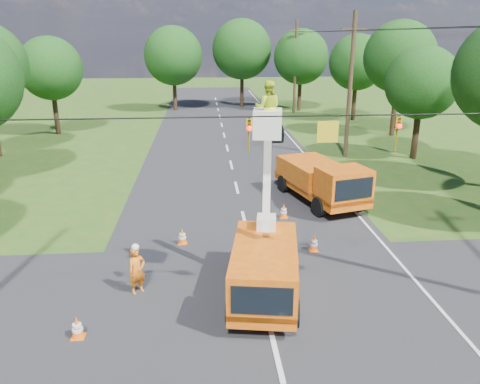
{
  "coord_description": "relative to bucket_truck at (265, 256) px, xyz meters",
  "views": [
    {
      "loc": [
        -1.87,
        -10.62,
        8.4
      ],
      "look_at": [
        -0.48,
        6.59,
        2.6
      ],
      "focal_mm": 35.0,
      "sensor_mm": 36.0,
      "label": 1
    }
  ],
  "objects": [
    {
      "name": "ground",
      "position": [
        -0.06,
        16.83,
        -1.52
      ],
      "size": [
        140.0,
        140.0,
        0.0
      ],
      "primitive_type": "plane",
      "color": "#275319",
      "rests_on": "ground"
    },
    {
      "name": "road_main",
      "position": [
        -0.06,
        16.83,
        -1.52
      ],
      "size": [
        12.0,
        100.0,
        0.06
      ],
      "primitive_type": "cube",
      "color": "black",
      "rests_on": "ground"
    },
    {
      "name": "road_cross",
      "position": [
        -0.06,
        -1.17,
        -1.52
      ],
      "size": [
        56.0,
        10.0,
        0.07
      ],
      "primitive_type": "cube",
      "color": "black",
      "rests_on": "ground"
    },
    {
      "name": "edge_line",
      "position": [
        5.54,
        16.83,
        -1.52
      ],
      "size": [
        0.12,
        90.0,
        0.02
      ],
      "primitive_type": "cube",
      "color": "silver",
      "rests_on": "ground"
    },
    {
      "name": "bucket_truck",
      "position": [
        0.0,
        0.0,
        0.0
      ],
      "size": [
        2.89,
        5.75,
        7.12
      ],
      "rotation": [
        0.0,
        0.0,
        -0.16
      ],
      "color": "orange",
      "rests_on": "ground"
    },
    {
      "name": "second_truck",
      "position": [
        4.21,
        9.07,
        -0.28
      ],
      "size": [
        3.95,
        6.73,
        2.38
      ],
      "rotation": [
        0.0,
        0.0,
        0.27
      ],
      "color": "orange",
      "rests_on": "ground"
    },
    {
      "name": "ground_worker",
      "position": [
        -4.27,
        0.57,
        -0.67
      ],
      "size": [
        0.74,
        0.7,
        1.69
      ],
      "primitive_type": "imported",
      "rotation": [
        0.0,
        0.0,
        0.65
      ],
      "color": "orange",
      "rests_on": "ground"
    },
    {
      "name": "distant_car",
      "position": [
        4.25,
        25.06,
        -0.9
      ],
      "size": [
        2.13,
        3.86,
        1.24
      ],
      "primitive_type": "imported",
      "rotation": [
        0.0,
        0.0,
        -0.19
      ],
      "color": "black",
      "rests_on": "ground"
    },
    {
      "name": "traffic_cone_2",
      "position": [
        2.48,
        3.3,
        -1.16
      ],
      "size": [
        0.38,
        0.38,
        0.71
      ],
      "color": "#FF640D",
      "rests_on": "ground"
    },
    {
      "name": "traffic_cone_3",
      "position": [
        1.86,
        7.04,
        -1.16
      ],
      "size": [
        0.38,
        0.38,
        0.71
      ],
      "color": "#FF640D",
      "rests_on": "ground"
    },
    {
      "name": "traffic_cone_4",
      "position": [
        -5.71,
        -1.87,
        -1.16
      ],
      "size": [
        0.38,
        0.38,
        0.71
      ],
      "color": "#FF640D",
      "rests_on": "ground"
    },
    {
      "name": "traffic_cone_7",
      "position": [
        4.28,
        13.99,
        -1.16
      ],
      "size": [
        0.38,
        0.38,
        0.71
      ],
      "color": "#FF640D",
      "rests_on": "ground"
    },
    {
      "name": "traffic_cone_8",
      "position": [
        -2.9,
        4.42,
        -1.16
      ],
      "size": [
        0.38,
        0.38,
        0.71
      ],
      "color": "#FF640D",
      "rests_on": "ground"
    },
    {
      "name": "pole_right_mid",
      "position": [
        8.44,
        18.83,
        3.59
      ],
      "size": [
        1.8,
        0.3,
        10.0
      ],
      "color": "#4C3823",
      "rests_on": "ground"
    },
    {
      "name": "pole_right_far",
      "position": [
        8.44,
        38.83,
        3.59
      ],
      "size": [
        1.8,
        0.3,
        10.0
      ],
      "color": "#4C3823",
      "rests_on": "ground"
    },
    {
      "name": "signal_span",
      "position": [
        2.16,
        -1.18,
        4.36
      ],
      "size": [
        18.0,
        0.29,
        1.07
      ],
      "color": "black",
      "rests_on": "ground"
    },
    {
      "name": "tree_left_f",
      "position": [
        -14.86,
        28.83,
        4.17
      ],
      "size": [
        5.4,
        5.4,
        8.4
      ],
      "color": "#382616",
      "rests_on": "ground"
    },
    {
      "name": "tree_right_c",
      "position": [
        13.14,
        17.83,
        3.79
      ],
      "size": [
        5.0,
        5.0,
        7.83
      ],
      "color": "#382616",
      "rests_on": "ground"
    },
    {
      "name": "tree_right_d",
      "position": [
        14.74,
        25.83,
        5.16
      ],
      "size": [
        6.0,
        6.0,
        9.7
      ],
      "color": "#382616",
      "rests_on": "ground"
    },
    {
      "name": "tree_right_e",
      "position": [
        13.74,
        33.83,
        4.29
      ],
      "size": [
        5.6,
        5.6,
        8.63
      ],
      "color": "#382616",
      "rests_on": "ground"
    },
    {
      "name": "tree_far_a",
      "position": [
        -5.06,
        41.83,
        4.67
      ],
      "size": [
        6.6,
        6.6,
        9.5
      ],
      "color": "#382616",
      "rests_on": "ground"
    },
    {
      "name": "tree_far_b",
      "position": [
        2.94,
        43.83,
        5.29
      ],
      "size": [
        7.0,
        7.0,
        10.32
      ],
      "color": "#382616",
      "rests_on": "ground"
    },
    {
      "name": "tree_far_c",
      "position": [
        9.44,
        40.83,
        4.54
      ],
      "size": [
        6.2,
        6.2,
        9.18
      ],
      "color": "#382616",
      "rests_on": "ground"
    }
  ]
}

